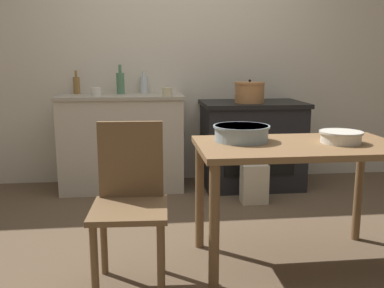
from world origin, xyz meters
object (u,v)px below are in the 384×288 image
(mixing_bowl_small, at_px, (241,132))
(bottle_far_left, at_px, (76,85))
(stove, at_px, (251,144))
(chair, at_px, (130,199))
(stock_pot, at_px, (249,92))
(cup_center_left, at_px, (167,92))
(bottle_mid_left, at_px, (144,85))
(cup_center, at_px, (96,92))
(mixing_bowl_large, at_px, (341,136))
(bottle_left, at_px, (120,83))
(flour_sack, at_px, (254,184))
(work_table, at_px, (298,162))

(mixing_bowl_small, xyz_separation_m, bottle_far_left, (-1.21, 1.75, 0.19))
(stove, xyz_separation_m, chair, (-1.12, -1.76, 0.06))
(stock_pot, xyz_separation_m, cup_center_left, (-0.77, -0.05, 0.01))
(bottle_mid_left, relative_size, cup_center, 2.35)
(bottle_mid_left, bearing_deg, stove, -14.12)
(chair, distance_m, cup_center_left, 1.71)
(chair, xyz_separation_m, mixing_bowl_small, (0.66, 0.23, 0.32))
(mixing_bowl_large, bearing_deg, bottle_left, 126.83)
(stock_pot, bearing_deg, bottle_mid_left, 160.21)
(cup_center, bearing_deg, mixing_bowl_small, -55.35)
(flour_sack, relative_size, stock_pot, 1.20)
(stove, height_order, chair, chair)
(bottle_far_left, xyz_separation_m, bottle_mid_left, (0.64, 0.05, -0.00))
(bottle_far_left, distance_m, cup_center_left, 0.92)
(bottle_mid_left, height_order, cup_center, bottle_mid_left)
(stove, height_order, work_table, stove)
(stock_pot, relative_size, mixing_bowl_large, 1.14)
(chair, xyz_separation_m, mixing_bowl_large, (1.22, 0.10, 0.30))
(work_table, height_order, bottle_mid_left, bottle_mid_left)
(stove, height_order, cup_center_left, cup_center_left)
(stock_pot, height_order, bottle_left, bottle_left)
(bottle_mid_left, xyz_separation_m, cup_center, (-0.43, -0.35, -0.04))
(cup_center, bearing_deg, mixing_bowl_large, -45.22)
(flour_sack, bearing_deg, work_table, -92.18)
(chair, distance_m, bottle_mid_left, 2.08)
(mixing_bowl_small, relative_size, cup_center_left, 3.72)
(chair, bearing_deg, work_table, 9.47)
(stock_pot, xyz_separation_m, bottle_mid_left, (-0.97, 0.35, 0.06))
(chair, relative_size, cup_center_left, 9.75)
(chair, relative_size, cup_center, 9.80)
(stove, distance_m, mixing_bowl_small, 1.65)
(bottle_left, xyz_separation_m, cup_center, (-0.21, -0.23, -0.07))
(flour_sack, bearing_deg, mixing_bowl_small, -109.67)
(bottle_far_left, xyz_separation_m, bottle_left, (0.42, -0.07, 0.02))
(mixing_bowl_small, bearing_deg, bottle_far_left, 124.66)
(mixing_bowl_small, bearing_deg, bottle_left, 115.20)
(bottle_mid_left, bearing_deg, work_table, -65.15)
(cup_center, bearing_deg, stock_pot, -0.04)
(flour_sack, distance_m, stock_pot, 0.87)
(bottle_left, bearing_deg, cup_center, -131.95)
(flour_sack, height_order, cup_center_left, cup_center_left)
(mixing_bowl_small, relative_size, bottle_left, 1.22)
(work_table, bearing_deg, cup_center_left, 114.21)
(mixing_bowl_large, bearing_deg, mixing_bowl_small, 167.14)
(work_table, relative_size, bottle_left, 4.28)
(work_table, bearing_deg, flour_sack, 87.82)
(stove, distance_m, cup_center, 1.55)
(stove, height_order, bottle_mid_left, bottle_mid_left)
(mixing_bowl_small, xyz_separation_m, cup_center_left, (-0.36, 1.39, 0.14))
(stove, distance_m, bottle_left, 1.39)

